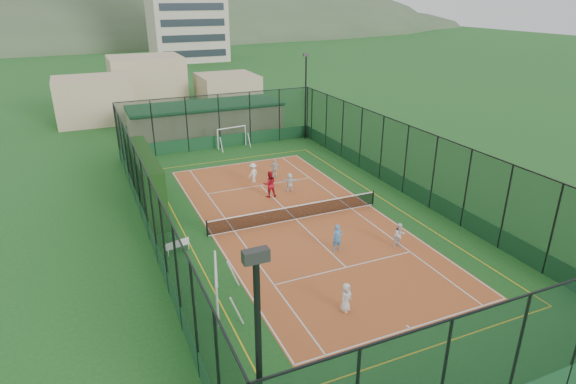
% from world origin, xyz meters
% --- Properties ---
extents(ground, '(300.00, 300.00, 0.00)m').
position_xyz_m(ground, '(0.00, 0.00, 0.00)').
color(ground, '#1C511F').
rests_on(ground, ground).
extents(court_slab, '(11.17, 23.97, 0.01)m').
position_xyz_m(court_slab, '(0.00, 0.00, 0.01)').
color(court_slab, '#BB5729').
rests_on(court_slab, ground).
extents(tennis_net, '(11.67, 0.12, 1.06)m').
position_xyz_m(tennis_net, '(0.00, 0.00, 0.53)').
color(tennis_net, black).
rests_on(tennis_net, ground).
extents(perimeter_fence, '(18.12, 34.12, 5.00)m').
position_xyz_m(perimeter_fence, '(0.00, 0.00, 2.50)').
color(perimeter_fence, black).
rests_on(perimeter_fence, ground).
extents(floodlight_ne, '(0.60, 0.26, 8.25)m').
position_xyz_m(floodlight_ne, '(8.60, 16.60, 4.12)').
color(floodlight_ne, black).
rests_on(floodlight_ne, ground).
extents(clubhouse, '(15.20, 7.20, 3.15)m').
position_xyz_m(clubhouse, '(0.00, 22.00, 1.57)').
color(clubhouse, tan).
rests_on(clubhouse, ground).
extents(distant_hills, '(200.00, 60.00, 24.00)m').
position_xyz_m(distant_hills, '(0.00, 150.00, 0.00)').
color(distant_hills, '#384C33').
rests_on(distant_hills, ground).
extents(hedge_left, '(1.30, 8.66, 3.79)m').
position_xyz_m(hedge_left, '(-8.30, 5.85, 1.89)').
color(hedge_left, black).
rests_on(hedge_left, ground).
extents(white_bench, '(1.46, 0.73, 0.79)m').
position_xyz_m(white_bench, '(-7.80, -1.12, 0.40)').
color(white_bench, white).
rests_on(white_bench, ground).
extents(futsal_goal_near, '(3.26, 1.67, 2.02)m').
position_xyz_m(futsal_goal_near, '(-7.14, -6.92, 1.01)').
color(futsal_goal_near, white).
rests_on(futsal_goal_near, ground).
extents(futsal_goal_far, '(3.03, 1.27, 1.90)m').
position_xyz_m(futsal_goal_far, '(1.03, 16.65, 0.95)').
color(futsal_goal_far, white).
rests_on(futsal_goal_far, ground).
extents(child_near_left, '(0.82, 0.72, 1.41)m').
position_xyz_m(child_near_left, '(-1.91, -9.63, 0.71)').
color(child_near_left, white).
rests_on(child_near_left, court_slab).
extents(child_near_mid, '(0.61, 0.45, 1.56)m').
position_xyz_m(child_near_mid, '(0.46, -4.57, 0.79)').
color(child_near_mid, '#4A90D2').
rests_on(child_near_mid, court_slab).
extents(child_near_right, '(0.72, 0.56, 1.47)m').
position_xyz_m(child_near_right, '(3.87, -5.64, 0.74)').
color(child_near_right, white).
rests_on(child_near_right, court_slab).
extents(child_far_left, '(1.16, 1.02, 1.55)m').
position_xyz_m(child_far_left, '(-0.28, 7.21, 0.79)').
color(child_far_left, white).
rests_on(child_far_left, court_slab).
extents(child_far_right, '(0.94, 0.71, 1.49)m').
position_xyz_m(child_far_right, '(1.66, 7.56, 0.76)').
color(child_far_right, silver).
rests_on(child_far_right, court_slab).
extents(child_far_back, '(1.38, 0.79, 1.42)m').
position_xyz_m(child_far_back, '(1.54, 4.45, 0.72)').
color(child_far_back, white).
rests_on(child_far_back, court_slab).
extents(coach, '(1.02, 0.85, 1.92)m').
position_xyz_m(coach, '(-0.15, 4.13, 0.97)').
color(coach, '#AF1221').
rests_on(coach, court_slab).
extents(tennis_balls, '(5.16, 1.20, 0.07)m').
position_xyz_m(tennis_balls, '(0.61, 1.58, 0.04)').
color(tennis_balls, '#CCE033').
rests_on(tennis_balls, court_slab).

